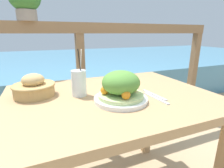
{
  "coord_description": "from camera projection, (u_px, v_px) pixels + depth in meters",
  "views": [
    {
      "loc": [
        -0.33,
        -0.82,
        1.06
      ],
      "look_at": [
        0.01,
        -0.0,
        0.8
      ],
      "focal_mm": 28.0,
      "sensor_mm": 36.0,
      "label": 1
    }
  ],
  "objects": [
    {
      "name": "sea_backdrop",
      "position": [
        57.0,
        70.0,
        3.93
      ],
      "size": [
        12.0,
        4.0,
        0.53
      ],
      "color": "teal",
      "rests_on": "ground_plane"
    },
    {
      "name": "patio_table",
      "position": [
        111.0,
        112.0,
        0.96
      ],
      "size": [
        1.09,
        0.81,
        0.74
      ],
      "color": "tan",
      "rests_on": "ground_plane"
    },
    {
      "name": "knife",
      "position": [
        156.0,
        98.0,
        0.88
      ],
      "size": [
        0.03,
        0.18,
        0.0
      ],
      "color": "silver",
      "rests_on": "patio_table"
    },
    {
      "name": "bread_basket",
      "position": [
        34.0,
        87.0,
        0.91
      ],
      "size": [
        0.22,
        0.22,
        0.12
      ],
      "color": "tan",
      "rests_on": "patio_table"
    },
    {
      "name": "fork",
      "position": [
        154.0,
        95.0,
        0.93
      ],
      "size": [
        0.03,
        0.18,
        0.0
      ],
      "color": "silver",
      "rests_on": "patio_table"
    },
    {
      "name": "railing_fence",
      "position": [
        80.0,
        57.0,
        1.55
      ],
      "size": [
        2.8,
        0.08,
        1.14
      ],
      "color": "brown",
      "rests_on": "ground_plane"
    },
    {
      "name": "drink_glass",
      "position": [
        79.0,
        83.0,
        0.91
      ],
      "size": [
        0.08,
        0.08,
        0.25
      ],
      "color": "silver",
      "rests_on": "patio_table"
    },
    {
      "name": "salad_plate",
      "position": [
        121.0,
        88.0,
        0.83
      ],
      "size": [
        0.26,
        0.26,
        0.15
      ],
      "color": "white",
      "rests_on": "patio_table"
    }
  ]
}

